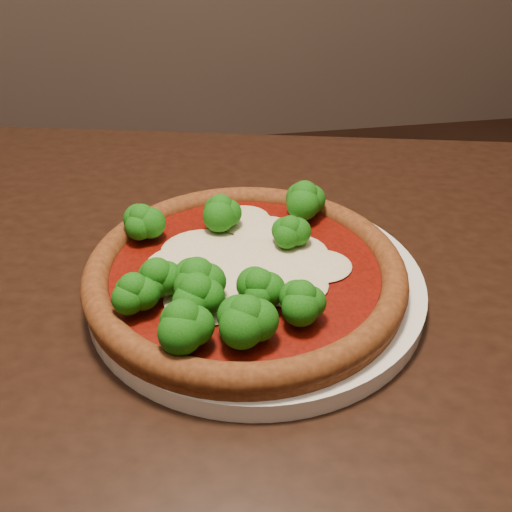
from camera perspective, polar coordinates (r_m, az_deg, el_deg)
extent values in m
cube|color=black|center=(0.53, -5.44, -7.86)|extent=(1.25, 1.07, 0.04)
cylinder|color=white|center=(0.53, 0.00, -2.73)|extent=(0.31, 0.31, 0.02)
cylinder|color=brown|center=(0.52, -1.06, -1.95)|extent=(0.29, 0.29, 0.01)
torus|color=brown|center=(0.52, -1.07, -1.33)|extent=(0.29, 0.29, 0.02)
cylinder|color=#6E0D05|center=(0.52, -1.07, -1.28)|extent=(0.24, 0.24, 0.00)
ellipsoid|color=beige|center=(0.58, -1.35, 3.88)|extent=(0.05, 0.05, 0.00)
ellipsoid|color=beige|center=(0.49, 3.37, -2.87)|extent=(0.07, 0.06, 0.01)
ellipsoid|color=beige|center=(0.54, -5.43, 0.68)|extent=(0.08, 0.07, 0.01)
ellipsoid|color=beige|center=(0.52, 6.47, -0.97)|extent=(0.06, 0.05, 0.00)
ellipsoid|color=beige|center=(0.48, -4.66, -4.21)|extent=(0.08, 0.07, 0.01)
ellipsoid|color=beige|center=(0.53, 3.45, 0.38)|extent=(0.07, 0.06, 0.01)
ellipsoid|color=beige|center=(0.52, 0.00, -0.49)|extent=(0.09, 0.09, 0.01)
ellipsoid|color=beige|center=(0.56, 0.90, 2.52)|extent=(0.06, 0.06, 0.01)
ellipsoid|color=beige|center=(0.52, -7.14, -0.83)|extent=(0.07, 0.07, 0.01)
ellipsoid|color=beige|center=(0.58, -0.92, 3.37)|extent=(0.06, 0.05, 0.00)
ellipsoid|color=#1E8214|center=(0.45, -5.98, -3.64)|extent=(0.05, 0.05, 0.04)
ellipsoid|color=#1E8214|center=(0.46, 0.34, -2.98)|extent=(0.04, 0.04, 0.04)
ellipsoid|color=#1E8214|center=(0.47, -9.87, -1.94)|extent=(0.05, 0.05, 0.04)
ellipsoid|color=#1E8214|center=(0.56, -3.56, 4.70)|extent=(0.04, 0.04, 0.04)
ellipsoid|color=#1E8214|center=(0.42, -7.33, -6.44)|extent=(0.05, 0.05, 0.04)
ellipsoid|color=#1E8214|center=(0.46, -12.14, -3.34)|extent=(0.04, 0.04, 0.04)
ellipsoid|color=#1E8214|center=(0.55, -11.31, 3.65)|extent=(0.04, 0.04, 0.04)
ellipsoid|color=#1E8214|center=(0.42, -0.93, -6.03)|extent=(0.05, 0.05, 0.04)
ellipsoid|color=#1E8214|center=(0.46, -5.90, -2.10)|extent=(0.05, 0.05, 0.04)
ellipsoid|color=#1E8214|center=(0.44, 4.55, -4.21)|extent=(0.04, 0.04, 0.04)
ellipsoid|color=#1E8214|center=(0.53, 3.47, 2.68)|extent=(0.04, 0.04, 0.03)
ellipsoid|color=#1E8214|center=(0.58, 4.86, 5.94)|extent=(0.05, 0.05, 0.04)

